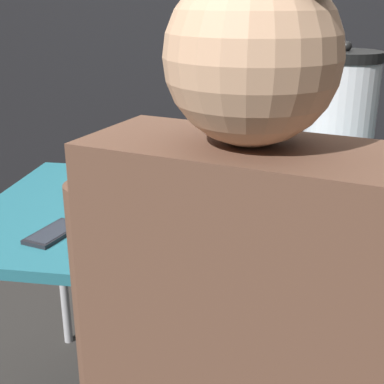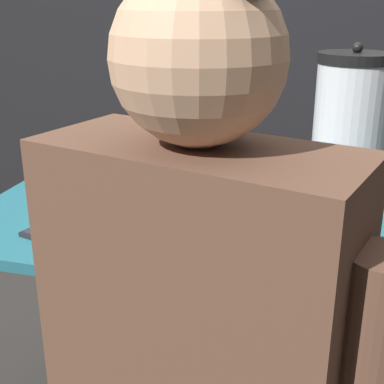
% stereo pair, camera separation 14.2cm
% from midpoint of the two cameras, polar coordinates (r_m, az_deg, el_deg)
% --- Properties ---
extents(folding_table, '(1.24, 0.76, 0.71)m').
position_cam_midpoint_polar(folding_table, '(1.45, 4.20, -4.18)').
color(folding_table, '#236675').
rests_on(folding_table, ground).
extents(donut_box, '(0.41, 0.31, 0.05)m').
position_cam_midpoint_polar(donut_box, '(1.51, -0.36, -0.33)').
color(donut_box, brown).
rests_on(donut_box, folding_table).
extents(coffee_urn, '(0.21, 0.23, 0.44)m').
position_cam_midpoint_polar(coffee_urn, '(1.59, 18.95, 6.53)').
color(coffee_urn, silver).
rests_on(coffee_urn, folding_table).
extents(cell_phone, '(0.11, 0.17, 0.01)m').
position_cam_midpoint_polar(cell_phone, '(1.37, -11.86, -3.71)').
color(cell_phone, black).
rests_on(cell_phone, folding_table).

